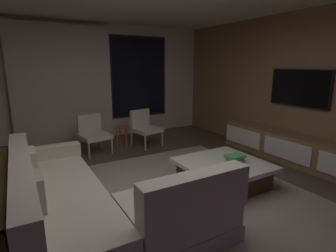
# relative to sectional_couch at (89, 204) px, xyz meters

# --- Properties ---
(floor) EXTENTS (9.20, 9.20, 0.00)m
(floor) POSITION_rel_sectional_couch_xyz_m (0.93, 0.04, -0.29)
(floor) COLOR #473D33
(back_wall_with_window) EXTENTS (6.60, 0.30, 2.70)m
(back_wall_with_window) POSITION_rel_sectional_couch_xyz_m (0.87, 3.66, 1.05)
(back_wall_with_window) COLOR beige
(back_wall_with_window) RESTS_ON floor
(media_wall) EXTENTS (0.12, 7.80, 2.70)m
(media_wall) POSITION_rel_sectional_couch_xyz_m (3.99, 0.04, 1.06)
(media_wall) COLOR #8E6642
(media_wall) RESTS_ON floor
(area_rug) EXTENTS (3.20, 3.80, 0.01)m
(area_rug) POSITION_rel_sectional_couch_xyz_m (1.28, -0.06, -0.28)
(area_rug) COLOR gray
(area_rug) RESTS_ON floor
(sectional_couch) EXTENTS (1.98, 2.50, 0.82)m
(sectional_couch) POSITION_rel_sectional_couch_xyz_m (0.00, 0.00, 0.00)
(sectional_couch) COLOR #B1A997
(sectional_couch) RESTS_ON floor
(coffee_table) EXTENTS (1.16, 1.16, 0.36)m
(coffee_table) POSITION_rel_sectional_couch_xyz_m (1.97, 0.09, -0.10)
(coffee_table) COLOR #473417
(coffee_table) RESTS_ON floor
(book_stack_on_coffee_table) EXTENTS (0.27, 0.20, 0.11)m
(book_stack_on_coffee_table) POSITION_rel_sectional_couch_xyz_m (2.13, 0.01, 0.13)
(book_stack_on_coffee_table) COLOR #BEAAD4
(book_stack_on_coffee_table) RESTS_ON coffee_table
(accent_chair_near_window) EXTENTS (0.65, 0.67, 0.78)m
(accent_chair_near_window) POSITION_rel_sectional_couch_xyz_m (1.85, 2.55, 0.14)
(accent_chair_near_window) COLOR #B2ADA0
(accent_chair_near_window) RESTS_ON floor
(accent_chair_by_curtain) EXTENTS (0.62, 0.64, 0.78)m
(accent_chair_by_curtain) POSITION_rel_sectional_couch_xyz_m (0.72, 2.58, 0.14)
(accent_chair_by_curtain) COLOR #B2ADA0
(accent_chair_by_curtain) RESTS_ON floor
(side_stool) EXTENTS (0.32, 0.32, 0.46)m
(side_stool) POSITION_rel_sectional_couch_xyz_m (1.33, 2.60, 0.08)
(side_stool) COLOR #BF4C1E
(side_stool) RESTS_ON floor
(media_console) EXTENTS (0.46, 3.10, 0.52)m
(media_console) POSITION_rel_sectional_couch_xyz_m (3.70, 0.09, -0.04)
(media_console) COLOR #8E6642
(media_console) RESTS_ON floor
(mounted_tv) EXTENTS (0.05, 1.14, 0.66)m
(mounted_tv) POSITION_rel_sectional_couch_xyz_m (3.88, 0.29, 1.06)
(mounted_tv) COLOR black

